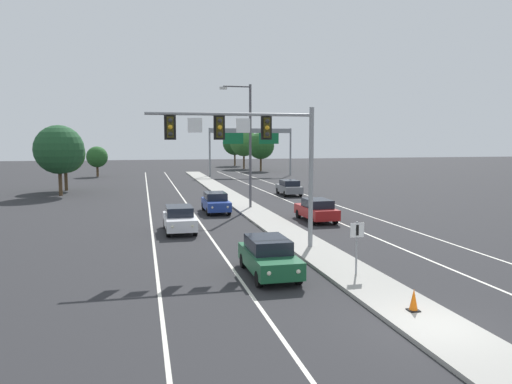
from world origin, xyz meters
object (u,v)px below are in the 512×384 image
(median_sign_post, at_px, (357,240))
(car_oncoming_white, at_px, (179,219))
(street_lamp_median, at_px, (248,139))
(tree_far_right_b, at_px, (261,146))
(car_oncoming_green, at_px, (269,256))
(highway_sign_gantry, at_px, (251,137))
(tree_far_left_b, at_px, (97,157))
(traffic_cone_median_nose, at_px, (414,300))
(tree_far_left_a, at_px, (65,154))
(car_receding_red, at_px, (316,210))
(tree_far_right_c, at_px, (244,142))
(tree_far_right_a, at_px, (235,143))
(overhead_signal_mast, at_px, (255,143))
(car_oncoming_blue, at_px, (216,202))
(tree_far_left_c, at_px, (59,150))
(car_receding_grey, at_px, (289,187))

(median_sign_post, height_order, car_oncoming_white, median_sign_post)
(street_lamp_median, distance_m, tree_far_right_b, 49.16)
(car_oncoming_green, xyz_separation_m, highway_sign_gantry, (11.60, 55.68, 5.34))
(street_lamp_median, height_order, tree_far_left_b, street_lamp_median)
(median_sign_post, distance_m, car_oncoming_green, 3.72)
(car_oncoming_green, distance_m, traffic_cone_median_nose, 6.63)
(tree_far_left_b, relative_size, tree_far_left_a, 0.74)
(car_receding_red, xyz_separation_m, tree_far_right_c, (7.75, 62.51, 4.34))
(car_oncoming_green, xyz_separation_m, tree_far_left_a, (-13.51, 38.76, 3.34))
(car_oncoming_green, distance_m, tree_far_right_a, 87.19)
(traffic_cone_median_nose, bearing_deg, overhead_signal_mast, 106.76)
(traffic_cone_median_nose, bearing_deg, car_oncoming_blue, 97.04)
(tree_far_left_b, height_order, tree_far_left_a, tree_far_left_a)
(car_receding_red, relative_size, tree_far_right_b, 0.64)
(car_oncoming_green, relative_size, traffic_cone_median_nose, 6.04)
(tree_far_left_b, bearing_deg, tree_far_right_c, 30.32)
(car_receding_red, height_order, tree_far_right_b, tree_far_right_b)
(traffic_cone_median_nose, height_order, tree_far_right_a, tree_far_right_a)
(highway_sign_gantry, distance_m, tree_far_left_a, 30.34)
(overhead_signal_mast, bearing_deg, tree_far_left_c, 115.16)
(car_oncoming_green, height_order, highway_sign_gantry, highway_sign_gantry)
(street_lamp_median, bearing_deg, car_receding_red, -64.17)
(car_receding_red, height_order, tree_far_left_b, tree_far_left_b)
(tree_far_left_c, bearing_deg, car_oncoming_blue, -47.92)
(tree_far_right_c, bearing_deg, overhead_signal_mast, -101.28)
(median_sign_post, distance_m, tree_far_left_c, 38.58)
(overhead_signal_mast, height_order, traffic_cone_median_nose, overhead_signal_mast)
(car_oncoming_blue, bearing_deg, tree_far_right_b, 72.36)
(tree_far_right_c, bearing_deg, tree_far_right_a, 88.93)
(street_lamp_median, height_order, tree_far_left_c, street_lamp_median)
(car_oncoming_blue, xyz_separation_m, tree_far_left_c, (-13.74, 15.22, 3.88))
(car_receding_red, bearing_deg, tree_far_left_c, 133.79)
(car_oncoming_green, bearing_deg, car_receding_red, 61.80)
(car_receding_red, bearing_deg, tree_far_left_a, 127.70)
(overhead_signal_mast, distance_m, car_receding_grey, 26.25)
(car_oncoming_blue, relative_size, traffic_cone_median_nose, 6.05)
(tree_far_right_c, height_order, tree_far_right_b, tree_far_right_c)
(highway_sign_gantry, bearing_deg, tree_far_right_a, 84.15)
(tree_far_right_c, distance_m, tree_far_left_a, 45.87)
(car_oncoming_green, height_order, traffic_cone_median_nose, car_oncoming_green)
(tree_far_right_a, bearing_deg, tree_far_right_c, -91.07)
(car_oncoming_blue, distance_m, traffic_cone_median_nose, 24.11)
(car_receding_grey, height_order, tree_far_left_b, tree_far_left_b)
(median_sign_post, distance_m, car_oncoming_blue, 19.65)
(car_oncoming_green, xyz_separation_m, tree_far_right_b, (15.98, 67.12, 3.79))
(car_receding_grey, distance_m, tree_far_right_a, 57.74)
(traffic_cone_median_nose, height_order, highway_sign_gantry, highway_sign_gantry)
(car_oncoming_blue, distance_m, highway_sign_gantry, 39.42)
(car_oncoming_green, bearing_deg, car_receding_grey, 71.40)
(median_sign_post, relative_size, tree_far_right_b, 0.31)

